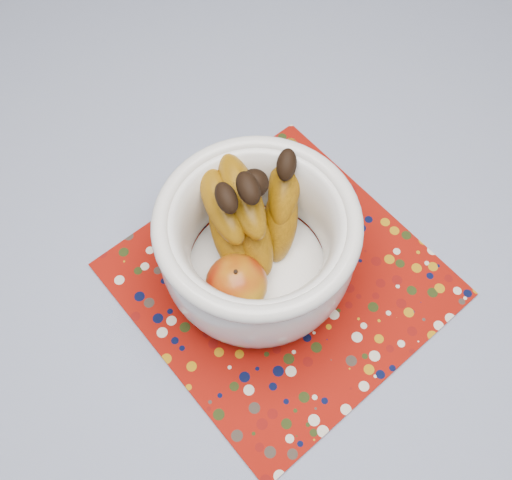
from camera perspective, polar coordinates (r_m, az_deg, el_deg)
The scene contains 4 objects.
table at distance 0.88m, azimuth -1.46°, elevation -4.08°, with size 1.20×1.20×0.75m.
tablecloth at distance 0.81m, azimuth -1.59°, elevation -1.76°, with size 1.32×1.32×0.01m, color slate.
placemat at distance 0.79m, azimuth 2.37°, elevation -3.77°, with size 0.36×0.36×0.00m, color maroon.
fruit_bowl at distance 0.72m, azimuth 0.09°, elevation 0.34°, with size 0.24×0.25×0.19m.
Camera 1 is at (-0.08, -0.35, 1.48)m, focal length 42.00 mm.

